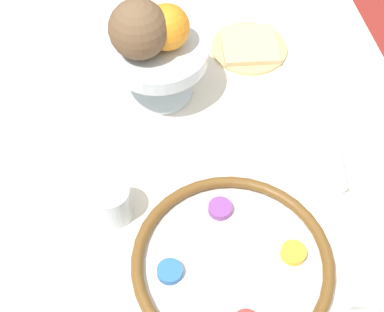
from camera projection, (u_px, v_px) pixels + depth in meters
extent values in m
plane|color=maroon|center=(196.00, 312.00, 1.61)|extent=(8.00, 8.00, 0.00)
cube|color=silver|center=(196.00, 256.00, 1.31)|extent=(1.20, 0.91, 0.76)
cylinder|color=silver|center=(232.00, 265.00, 0.88)|extent=(0.33, 0.33, 0.01)
torus|color=brown|center=(232.00, 261.00, 0.87)|extent=(0.33, 0.33, 0.02)
cylinder|color=#844299|center=(220.00, 209.00, 0.93)|extent=(0.04, 0.04, 0.01)
cylinder|color=#2D6BB7|center=(170.00, 271.00, 0.86)|extent=(0.04, 0.04, 0.01)
cylinder|color=gold|center=(293.00, 253.00, 0.88)|extent=(0.04, 0.04, 0.01)
cylinder|color=silver|center=(161.00, 90.00, 1.12)|extent=(0.13, 0.13, 0.01)
cylinder|color=silver|center=(160.00, 75.00, 1.08)|extent=(0.03, 0.03, 0.08)
cylinder|color=silver|center=(158.00, 54.00, 1.03)|extent=(0.19, 0.19, 0.03)
sphere|color=orange|center=(167.00, 27.00, 0.99)|extent=(0.09, 0.09, 0.09)
sphere|color=brown|center=(139.00, 29.00, 0.97)|extent=(0.11, 0.11, 0.11)
cylinder|color=tan|center=(249.00, 48.00, 1.19)|extent=(0.17, 0.17, 0.01)
cube|color=#D1B784|center=(250.00, 45.00, 1.19)|extent=(0.13, 0.13, 0.01)
cylinder|color=white|center=(332.00, 151.00, 1.00)|extent=(0.17, 0.07, 0.04)
cylinder|color=silver|center=(111.00, 203.00, 0.91)|extent=(0.07, 0.07, 0.07)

